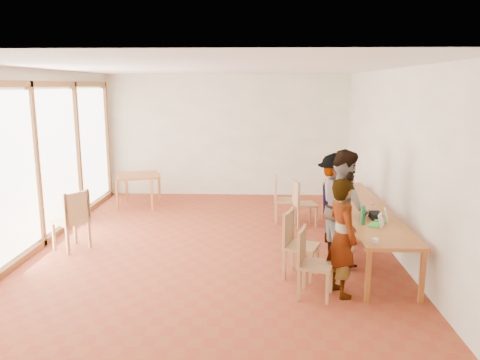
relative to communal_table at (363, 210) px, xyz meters
name	(u,v)px	position (x,y,z in m)	size (l,w,h in m)	color
ground	(213,248)	(-2.50, 0.03, -0.70)	(8.00, 8.00, 0.00)	brown
wall_back	(227,136)	(-2.50, 4.03, 0.80)	(6.00, 0.10, 3.00)	white
wall_front	(165,240)	(-2.50, -3.97, 0.80)	(6.00, 0.10, 3.00)	white
wall_right	(396,162)	(0.50, 0.03, 0.80)	(0.10, 8.00, 3.00)	white
window_wall	(35,160)	(-5.46, 0.03, 0.80)	(0.10, 8.00, 3.00)	white
ceiling	(211,66)	(-2.50, 0.03, 2.32)	(6.00, 8.00, 0.04)	white
communal_table	(363,210)	(0.00, 0.00, 0.00)	(0.80, 4.00, 0.75)	#AA5B25
side_table	(138,178)	(-4.44, 2.74, -0.03)	(0.90, 0.90, 0.75)	#AA5B25
chair_near	(308,255)	(-1.08, -1.76, -0.14)	(0.53, 0.53, 0.48)	tan
chair_mid	(295,237)	(-1.21, -1.11, -0.11)	(0.58, 0.58, 0.51)	tan
chair_far	(280,194)	(-1.28, 1.67, -0.13)	(0.44, 0.44, 0.49)	tan
chair_empty	(300,198)	(-0.90, 1.38, -0.15)	(0.50, 0.50, 0.48)	tan
chair_spare	(74,214)	(-4.79, -0.17, -0.07)	(0.67, 0.67, 0.55)	tan
person_near	(342,237)	(-0.64, -1.70, 0.08)	(0.57, 0.38, 1.57)	gray
person_mid	(344,206)	(-0.40, -0.50, 0.19)	(0.86, 0.67, 1.78)	gray
person_far	(333,198)	(-0.41, 0.46, 0.09)	(1.02, 0.59, 1.58)	gray
laptop_near	(378,223)	(-0.02, -1.06, 0.10)	(0.26, 0.27, 0.19)	green
laptop_mid	(383,217)	(0.12, -0.79, 0.10)	(0.23, 0.25, 0.19)	green
laptop_far	(345,187)	(-0.04, 1.34, 0.10)	(0.27, 0.29, 0.20)	green
yellow_mug	(371,214)	(0.01, -0.56, 0.09)	(0.11, 0.11, 0.09)	gold
green_bottle	(363,215)	(-0.23, -0.99, 0.19)	(0.07, 0.07, 0.28)	#1B693E
clear_glass	(351,187)	(0.08, 1.38, 0.09)	(0.07, 0.07, 0.09)	silver
condiment_cup	(375,241)	(-0.24, -1.80, 0.08)	(0.08, 0.08, 0.06)	white
pink_phone	(372,203)	(0.21, 0.22, 0.05)	(0.05, 0.10, 0.01)	#F43D8D
black_pouch	(375,215)	(0.04, -0.66, 0.09)	(0.16, 0.26, 0.09)	black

